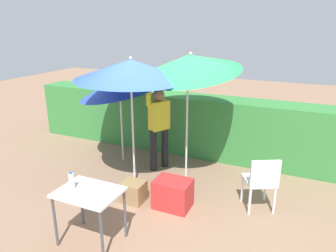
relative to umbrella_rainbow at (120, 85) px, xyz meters
name	(u,v)px	position (x,y,z in m)	size (l,w,h in m)	color
ground_plane	(161,191)	(1.29, -0.84, -1.62)	(24.00, 24.00, 0.00)	#937056
hedge_row	(198,125)	(1.29, 1.05, -0.98)	(8.00, 0.70, 1.28)	#38843D
umbrella_rainbow	(120,85)	(0.00, 0.00, 0.00)	(1.71, 1.67, 1.98)	silver
umbrella_orange	(189,64)	(1.53, -0.23, 0.50)	(1.77, 1.76, 2.48)	silver
umbrella_yellow	(131,70)	(0.71, -0.73, 0.43)	(1.87, 1.87, 2.26)	silver
person_vendor	(159,123)	(0.86, -0.01, -0.68)	(0.37, 0.53, 1.88)	black
chair_plastic	(261,180)	(2.91, -0.72, -1.11)	(0.60, 0.60, 0.89)	silver
cooler_box	(173,194)	(1.66, -1.19, -1.39)	(0.56, 0.42, 0.46)	red
crate_cardboard	(133,192)	(1.01, -1.31, -1.45)	(0.37, 0.33, 0.34)	#9E7A4C
folding_table	(89,197)	(1.01, -2.39, -0.96)	(0.80, 0.60, 0.75)	#4C4C51
bottle_water	(72,181)	(0.79, -2.43, -0.76)	(0.07, 0.07, 0.24)	silver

